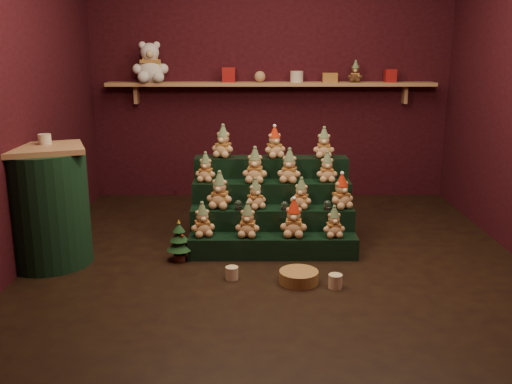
{
  "coord_description": "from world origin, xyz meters",
  "views": [
    {
      "loc": [
        -0.19,
        -4.49,
        1.72
      ],
      "look_at": [
        -0.17,
        0.25,
        0.49
      ],
      "focal_mm": 40.0,
      "sensor_mm": 36.0,
      "label": 1
    }
  ],
  "objects_px": {
    "white_bear": "(150,57)",
    "snow_globe_a": "(238,205)",
    "mini_christmas_tree": "(179,241)",
    "wicker_basket": "(299,277)",
    "riser_tier_front": "(273,246)",
    "brown_bear": "(355,72)",
    "snow_globe_c": "(327,205)",
    "snow_globe_b": "(284,206)",
    "side_table": "(46,206)",
    "mug_left": "(232,273)",
    "mug_right": "(335,281)"
  },
  "relations": [
    {
      "from": "riser_tier_front",
      "to": "mug_left",
      "type": "relative_size",
      "value": 14.51
    },
    {
      "from": "snow_globe_a",
      "to": "mini_christmas_tree",
      "type": "distance_m",
      "value": 0.58
    },
    {
      "from": "side_table",
      "to": "white_bear",
      "type": "relative_size",
      "value": 1.76
    },
    {
      "from": "mug_left",
      "to": "mug_right",
      "type": "relative_size",
      "value": 0.95
    },
    {
      "from": "mug_left",
      "to": "wicker_basket",
      "type": "height_order",
      "value": "mug_left"
    },
    {
      "from": "mini_christmas_tree",
      "to": "mug_right",
      "type": "relative_size",
      "value": 3.44
    },
    {
      "from": "snow_globe_b",
      "to": "brown_bear",
      "type": "xyz_separation_m",
      "value": [
        0.85,
        1.69,
        1.03
      ]
    },
    {
      "from": "snow_globe_c",
      "to": "mug_right",
      "type": "bearing_deg",
      "value": -92.16
    },
    {
      "from": "snow_globe_b",
      "to": "white_bear",
      "type": "relative_size",
      "value": 0.14
    },
    {
      "from": "snow_globe_b",
      "to": "mug_left",
      "type": "distance_m",
      "value": 0.84
    },
    {
      "from": "riser_tier_front",
      "to": "mug_right",
      "type": "bearing_deg",
      "value": -55.57
    },
    {
      "from": "snow_globe_a",
      "to": "snow_globe_b",
      "type": "height_order",
      "value": "snow_globe_a"
    },
    {
      "from": "side_table",
      "to": "mug_left",
      "type": "bearing_deg",
      "value": -33.91
    },
    {
      "from": "riser_tier_front",
      "to": "side_table",
      "type": "xyz_separation_m",
      "value": [
        -1.81,
        -0.12,
        0.38
      ]
    },
    {
      "from": "snow_globe_a",
      "to": "mug_left",
      "type": "xyz_separation_m",
      "value": [
        -0.04,
        -0.63,
        -0.36
      ]
    },
    {
      "from": "riser_tier_front",
      "to": "mini_christmas_tree",
      "type": "distance_m",
      "value": 0.78
    },
    {
      "from": "white_bear",
      "to": "side_table",
      "type": "bearing_deg",
      "value": -115.33
    },
    {
      "from": "snow_globe_c",
      "to": "side_table",
      "type": "bearing_deg",
      "value": -172.94
    },
    {
      "from": "side_table",
      "to": "snow_globe_b",
      "type": "bearing_deg",
      "value": -12.35
    },
    {
      "from": "side_table",
      "to": "mug_right",
      "type": "relative_size",
      "value": 9.39
    },
    {
      "from": "mug_left",
      "to": "mug_right",
      "type": "distance_m",
      "value": 0.78
    },
    {
      "from": "white_bear",
      "to": "snow_globe_a",
      "type": "bearing_deg",
      "value": -69.97
    },
    {
      "from": "snow_globe_c",
      "to": "wicker_basket",
      "type": "relative_size",
      "value": 0.29
    },
    {
      "from": "snow_globe_c",
      "to": "mug_right",
      "type": "distance_m",
      "value": 0.87
    },
    {
      "from": "snow_globe_c",
      "to": "brown_bear",
      "type": "relative_size",
      "value": 0.37
    },
    {
      "from": "white_bear",
      "to": "wicker_basket",
      "type": "bearing_deg",
      "value": -68.98
    },
    {
      "from": "wicker_basket",
      "to": "mini_christmas_tree",
      "type": "bearing_deg",
      "value": 154.12
    },
    {
      "from": "mug_right",
      "to": "brown_bear",
      "type": "xyz_separation_m",
      "value": [
        0.52,
        2.48,
        1.38
      ]
    },
    {
      "from": "mug_left",
      "to": "white_bear",
      "type": "relative_size",
      "value": 0.18
    },
    {
      "from": "mug_right",
      "to": "white_bear",
      "type": "relative_size",
      "value": 0.19
    },
    {
      "from": "snow_globe_a",
      "to": "riser_tier_front",
      "type": "bearing_deg",
      "value": -28.91
    },
    {
      "from": "snow_globe_c",
      "to": "wicker_basket",
      "type": "bearing_deg",
      "value": -112.45
    },
    {
      "from": "side_table",
      "to": "brown_bear",
      "type": "height_order",
      "value": "brown_bear"
    },
    {
      "from": "mug_left",
      "to": "brown_bear",
      "type": "height_order",
      "value": "brown_bear"
    },
    {
      "from": "riser_tier_front",
      "to": "white_bear",
      "type": "bearing_deg",
      "value": 124.69
    },
    {
      "from": "riser_tier_front",
      "to": "snow_globe_a",
      "type": "height_order",
      "value": "snow_globe_a"
    },
    {
      "from": "mug_right",
      "to": "mini_christmas_tree",
      "type": "bearing_deg",
      "value": 155.31
    },
    {
      "from": "brown_bear",
      "to": "white_bear",
      "type": "bearing_deg",
      "value": -168.79
    },
    {
      "from": "wicker_basket",
      "to": "white_bear",
      "type": "distance_m",
      "value": 3.2
    },
    {
      "from": "riser_tier_front",
      "to": "snow_globe_c",
      "type": "relative_size",
      "value": 16.62
    },
    {
      "from": "riser_tier_front",
      "to": "snow_globe_b",
      "type": "bearing_deg",
      "value": 57.79
    },
    {
      "from": "mug_right",
      "to": "white_bear",
      "type": "distance_m",
      "value": 3.39
    },
    {
      "from": "mini_christmas_tree",
      "to": "brown_bear",
      "type": "distance_m",
      "value": 2.88
    },
    {
      "from": "side_table",
      "to": "brown_bear",
      "type": "xyz_separation_m",
      "value": [
        2.76,
        1.97,
        0.96
      ]
    },
    {
      "from": "wicker_basket",
      "to": "snow_globe_c",
      "type": "bearing_deg",
      "value": 67.55
    },
    {
      "from": "side_table",
      "to": "mini_christmas_tree",
      "type": "bearing_deg",
      "value": -18.48
    },
    {
      "from": "mini_christmas_tree",
      "to": "wicker_basket",
      "type": "height_order",
      "value": "mini_christmas_tree"
    },
    {
      "from": "white_bear",
      "to": "snow_globe_c",
      "type": "bearing_deg",
      "value": -54.46
    },
    {
      "from": "riser_tier_front",
      "to": "mini_christmas_tree",
      "type": "xyz_separation_m",
      "value": [
        -0.77,
        -0.08,
        0.08
      ]
    },
    {
      "from": "snow_globe_c",
      "to": "white_bear",
      "type": "bearing_deg",
      "value": 135.9
    }
  ]
}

